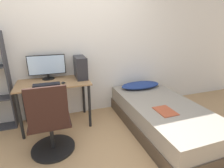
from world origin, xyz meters
The scene contains 10 objects.
wall_back centered at (0.00, 1.53, 1.25)m, with size 8.00×0.05×2.50m.
desk centered at (-0.40, 1.20, 0.64)m, with size 1.11×0.62×0.75m.
office_chair centered at (-0.50, 0.49, 0.37)m, with size 0.57×0.57×0.98m.
bed centered at (1.18, 0.49, 0.22)m, with size 1.03×2.03×0.45m.
pillow centered at (1.18, 1.25, 0.50)m, with size 0.78×0.36×0.11m.
magazine centered at (1.05, 0.26, 0.45)m, with size 0.24×0.32×0.01m.
monitor centered at (-0.48, 1.40, 0.97)m, with size 0.59×0.20×0.40m.
keyboard centered at (-0.51, 1.08, 0.76)m, with size 0.39×0.13×0.02m.
pc_tower centered at (0.05, 1.29, 0.93)m, with size 0.17×0.41×0.36m.
mouse centered at (-0.26, 1.08, 0.76)m, with size 0.06×0.09×0.02m.
Camera 1 is at (-0.40, -1.58, 1.61)m, focal length 28.00 mm.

